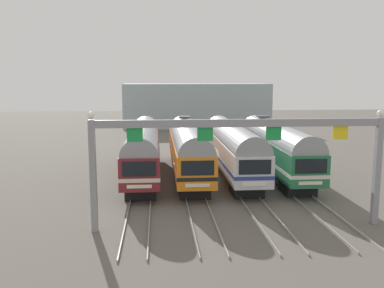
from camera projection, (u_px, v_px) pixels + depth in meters
ground_plane at (210, 176)px, 38.80m from camera, size 160.00×160.00×0.00m
track_bed at (194, 146)px, 55.54m from camera, size 13.53×70.00×0.15m
commuter_train_maroon at (143, 148)px, 37.91m from camera, size 2.88×18.06×4.77m
commuter_train_orange at (188, 147)px, 38.23m from camera, size 2.88×18.06×5.05m
commuter_train_silver at (232, 147)px, 38.55m from camera, size 2.88×18.06×4.77m
commuter_train_green at (276, 146)px, 38.87m from camera, size 2.88×18.06×5.05m
catenary_gantry at (239, 143)px, 24.72m from camera, size 17.26×0.44×6.97m
maintenance_building at (196, 105)px, 78.79m from camera, size 26.11×10.00×7.84m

